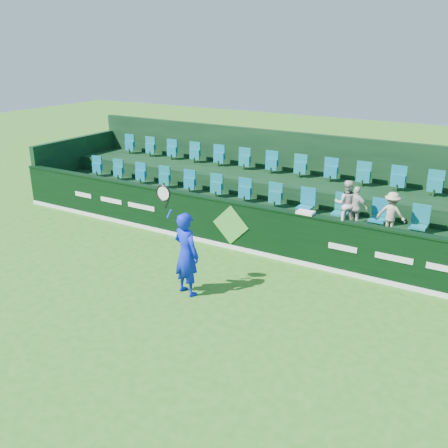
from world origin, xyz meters
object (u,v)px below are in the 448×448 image
Objects in this scene: towel at (306,212)px; tennis_player at (186,253)px; spectator_middle at (356,207)px; spectator_right at (391,213)px; drinks_bottle at (343,216)px; spectator_left at (346,203)px.

tennis_player is at bearing -120.12° from towel.
spectator_right is at bearing -170.07° from spectator_middle.
drinks_bottle is (2.57, 2.82, 0.49)m from tennis_player.
spectator_middle is 1.12m from drinks_bottle.
spectator_left is 2.91× the size of towel.
spectator_right is 1.43m from drinks_bottle.
drinks_bottle is (0.94, 0.00, 0.07)m from towel.
towel is (-0.66, -1.12, -0.03)m from spectator_left.
tennis_player is 3.84m from drinks_bottle.
tennis_player is at bearing 39.71° from spectator_left.
spectator_right is 2.56× the size of towel.
spectator_right is 5.15× the size of drinks_bottle.
spectator_right is (0.89, 0.00, -0.01)m from spectator_middle.
spectator_left reaches higher than towel.
spectator_middle is 0.89m from spectator_right.
spectator_left is 5.84× the size of drinks_bottle.
spectator_middle is (2.56, 3.94, 0.38)m from tennis_player.
tennis_player is at bearing -132.40° from drinks_bottle.
tennis_player is 2.32× the size of spectator_middle.
spectator_left is (2.30, 3.94, 0.45)m from tennis_player.
tennis_player is 5.25m from spectator_right.
spectator_left is at bearing 103.80° from drinks_bottle.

